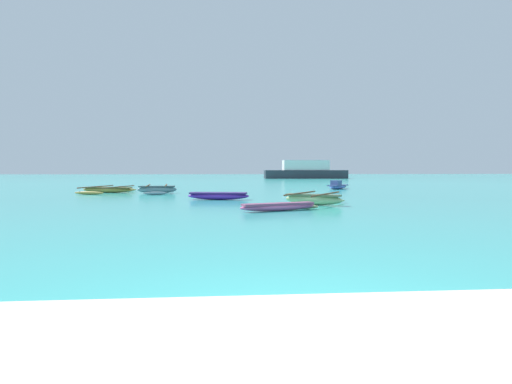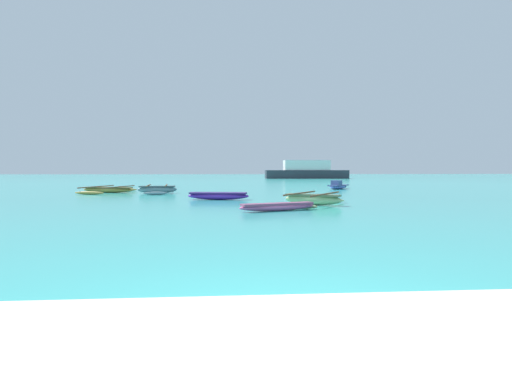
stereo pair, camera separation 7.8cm
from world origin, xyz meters
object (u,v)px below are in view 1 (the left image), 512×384
Objects in this scene: distant_ferry at (306,171)px; moored_boat_1 at (108,190)px; moored_boat_2 at (157,189)px; moored_boat_4 at (278,206)px; moored_boat_0 at (218,196)px; moored_boat_5 at (338,186)px; moored_boat_3 at (313,199)px.

moored_boat_1 is at bearing -118.31° from distant_ferry.
moored_boat_2 is at bearing -113.81° from distant_ferry.
moored_boat_4 is (6.15, -10.95, -0.09)m from moored_boat_2.
moored_boat_2 is at bearing -1.96° from moored_boat_1.
moored_boat_5 reaches higher than moored_boat_0.
moored_boat_0 is at bearing -26.71° from moored_boat_1.
moored_boat_0 is 5.90m from moored_boat_4.
moored_boat_2 reaches higher than moored_boat_3.
moored_boat_4 is 52.07m from distant_ferry.
moored_boat_1 reaches higher than moored_boat_0.
moored_boat_5 is 0.18× the size of distant_ferry.
moored_boat_2 is 13.62m from moored_boat_5.
moored_boat_2 reaches higher than moored_boat_4.
moored_boat_3 reaches higher than moored_boat_4.
moored_boat_2 is 1.44× the size of moored_boat_5.
moored_boat_3 is at bearing 32.18° from moored_boat_4.
distant_ferry is (17.58, 39.84, 0.97)m from moored_boat_2.
moored_boat_1 reaches higher than moored_boat_4.
moored_boat_1 is at bearing 109.45° from moored_boat_4.
distant_ferry reaches higher than moored_boat_0.
moored_boat_2 is at bearing 165.88° from moored_boat_3.
moored_boat_0 is at bearing 174.91° from moored_boat_3.
moored_boat_2 is 0.26× the size of distant_ferry.
moored_boat_1 is 1.88× the size of moored_boat_5.
moored_boat_0 is 1.30× the size of moored_boat_5.
moored_boat_2 reaches higher than moored_boat_0.
moored_boat_1 is at bearing 156.53° from moored_boat_2.
moored_boat_1 is at bearing 143.05° from moored_boat_5.
moored_boat_2 is (3.32, -1.04, 0.05)m from moored_boat_1.
moored_boat_0 is 13.47m from moored_boat_5.
distant_ferry is at bearing 77.14° from moored_boat_1.
moored_boat_4 is 16.90m from moored_boat_5.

